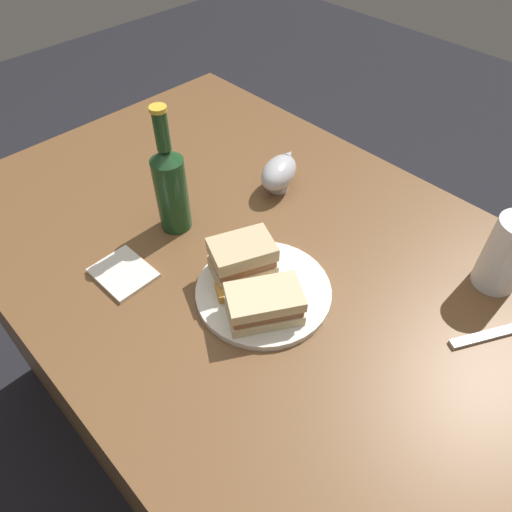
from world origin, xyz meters
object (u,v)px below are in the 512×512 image
(plate, at_px, (263,291))
(gravy_boat, at_px, (279,172))
(sandwich_half_right, at_px, (264,304))
(cider_bottle, at_px, (170,185))
(pint_glass, at_px, (505,258))
(sandwich_half_left, at_px, (242,258))
(napkin, at_px, (123,273))
(fork, at_px, (499,332))

(plate, relative_size, gravy_boat, 1.81)
(sandwich_half_right, bearing_deg, cider_bottle, -7.49)
(plate, height_order, gravy_boat, gravy_boat)
(plate, relative_size, pint_glass, 1.68)
(sandwich_half_left, xyz_separation_m, napkin, (0.16, 0.16, -0.04))
(sandwich_half_right, height_order, cider_bottle, cider_bottle)
(sandwich_half_right, height_order, napkin, sandwich_half_right)
(plate, bearing_deg, cider_bottle, -0.07)
(gravy_boat, bearing_deg, pint_glass, -169.66)
(sandwich_half_right, height_order, pint_glass, pint_glass)
(gravy_boat, bearing_deg, sandwich_half_right, 130.05)
(fork, bearing_deg, gravy_boat, 116.68)
(sandwich_half_left, bearing_deg, pint_glass, -135.66)
(plate, bearing_deg, pint_glass, -130.24)
(napkin, xyz_separation_m, fork, (-0.55, -0.38, -0.00))
(gravy_boat, xyz_separation_m, cider_bottle, (0.06, 0.24, 0.06))
(pint_glass, bearing_deg, fork, 121.74)
(sandwich_half_left, xyz_separation_m, sandwich_half_right, (-0.10, 0.04, -0.01))
(pint_glass, xyz_separation_m, cider_bottle, (0.53, 0.32, 0.04))
(sandwich_half_left, bearing_deg, cider_bottle, 0.30)
(sandwich_half_left, relative_size, fork, 0.73)
(pint_glass, distance_m, cider_bottle, 0.62)
(plate, height_order, fork, plate)
(gravy_boat, xyz_separation_m, napkin, (0.02, 0.39, -0.04))
(napkin, bearing_deg, sandwich_half_left, -135.31)
(sandwich_half_right, relative_size, fork, 0.80)
(sandwich_half_left, relative_size, napkin, 1.19)
(pint_glass, height_order, fork, pint_glass)
(pint_glass, xyz_separation_m, gravy_boat, (0.46, 0.08, -0.02))
(plate, relative_size, sandwich_half_right, 1.68)
(pint_glass, bearing_deg, gravy_boat, 10.34)
(gravy_boat, bearing_deg, cider_bottle, 75.20)
(sandwich_half_right, relative_size, napkin, 1.31)
(plate, distance_m, fork, 0.40)
(cider_bottle, bearing_deg, pint_glass, -148.58)
(sandwich_half_right, distance_m, fork, 0.39)
(sandwich_half_left, height_order, napkin, sandwich_half_left)
(fork, bearing_deg, sandwich_half_left, 147.81)
(sandwich_half_right, bearing_deg, napkin, 24.69)
(napkin, height_order, fork, napkin)
(sandwich_half_right, xyz_separation_m, fork, (-0.29, -0.26, -0.04))
(fork, bearing_deg, cider_bottle, 138.99)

